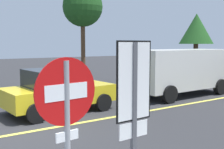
% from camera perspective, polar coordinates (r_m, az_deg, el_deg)
% --- Properties ---
extents(ground_plane, '(80.00, 80.00, 0.00)m').
position_cam_1_polar(ground_plane, '(8.37, -17.18, -11.23)').
color(ground_plane, '#2D2D30').
extents(lane_marking_centre, '(28.00, 0.16, 0.01)m').
position_cam_1_polar(lane_marking_centre, '(9.61, 0.41, -8.63)').
color(lane_marking_centre, '#E0D14C').
extents(stop_sign, '(0.76, 0.10, 2.34)m').
position_cam_1_polar(stop_sign, '(3.19, -9.15, -9.87)').
color(stop_sign, gray).
rests_on(stop_sign, ground_plane).
extents(speed_limit_sign, '(0.54, 0.06, 2.52)m').
position_cam_1_polar(speed_limit_sign, '(3.49, 4.45, -5.62)').
color(speed_limit_sign, '#4C4C51').
rests_on(speed_limit_sign, ground_plane).
extents(white_van, '(5.24, 2.35, 2.20)m').
position_cam_1_polar(white_van, '(13.79, 13.64, 1.07)').
color(white_van, silver).
rests_on(white_van, ground_plane).
extents(car_yellow_far_lane, '(4.02, 2.36, 1.58)m').
position_cam_1_polar(car_yellow_far_lane, '(10.39, -10.99, -3.16)').
color(car_yellow_far_lane, gold).
rests_on(car_yellow_far_lane, ground_plane).
extents(tree_left_verge, '(2.44, 2.44, 4.64)m').
position_cam_1_polar(tree_left_verge, '(21.34, 16.79, 8.77)').
color(tree_left_verge, '#513823').
rests_on(tree_left_verge, ground_plane).
extents(tree_centre_verge, '(2.32, 2.32, 5.77)m').
position_cam_1_polar(tree_centre_verge, '(16.74, -5.99, 13.40)').
color(tree_centre_verge, '#513823').
rests_on(tree_centre_verge, ground_plane).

